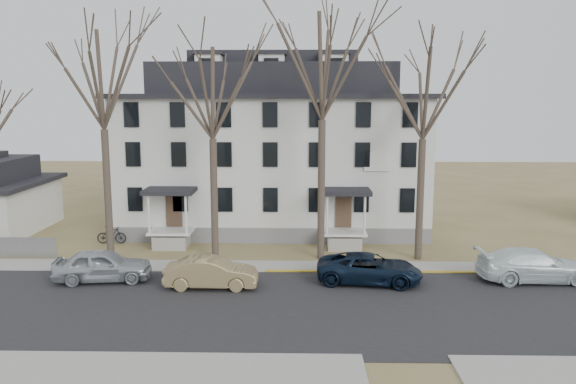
{
  "coord_description": "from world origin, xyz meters",
  "views": [
    {
      "loc": [
        -0.21,
        -21.04,
        8.91
      ],
      "look_at": [
        -0.84,
        9.0,
        3.94
      ],
      "focal_mm": 35.0,
      "sensor_mm": 36.0,
      "label": 1
    }
  ],
  "objects_px": {
    "car_tan": "(211,273)",
    "car_navy": "(369,269)",
    "tree_center": "(323,58)",
    "tree_mid_right": "(425,86)",
    "car_white": "(534,266)",
    "bicycle_right": "(112,236)",
    "bicycle_left": "(166,242)",
    "tree_mid_left": "(212,86)",
    "boarding_house": "(274,151)",
    "tree_far_left": "(101,73)",
    "car_silver": "(103,266)"
  },
  "relations": [
    {
      "from": "tree_center",
      "to": "bicycle_right",
      "type": "xyz_separation_m",
      "value": [
        -12.89,
        2.85,
        -10.54
      ]
    },
    {
      "from": "car_white",
      "to": "bicycle_right",
      "type": "bearing_deg",
      "value": 72.21
    },
    {
      "from": "car_tan",
      "to": "car_navy",
      "type": "height_order",
      "value": "car_tan"
    },
    {
      "from": "tree_mid_right",
      "to": "car_navy",
      "type": "relative_size",
      "value": 2.5
    },
    {
      "from": "car_tan",
      "to": "car_navy",
      "type": "xyz_separation_m",
      "value": [
        7.63,
        0.9,
        -0.02
      ]
    },
    {
      "from": "boarding_house",
      "to": "tree_mid_left",
      "type": "xyz_separation_m",
      "value": [
        -3.0,
        -8.15,
        4.22
      ]
    },
    {
      "from": "tree_mid_left",
      "to": "car_navy",
      "type": "relative_size",
      "value": 2.5
    },
    {
      "from": "car_tan",
      "to": "tree_far_left",
      "type": "bearing_deg",
      "value": 51.58
    },
    {
      "from": "tree_mid_right",
      "to": "bicycle_right",
      "type": "height_order",
      "value": "tree_mid_right"
    },
    {
      "from": "tree_far_left",
      "to": "car_navy",
      "type": "height_order",
      "value": "tree_far_left"
    },
    {
      "from": "tree_far_left",
      "to": "bicycle_right",
      "type": "bearing_deg",
      "value": 107.32
    },
    {
      "from": "car_silver",
      "to": "car_white",
      "type": "height_order",
      "value": "car_silver"
    },
    {
      "from": "tree_far_left",
      "to": "tree_mid_left",
      "type": "height_order",
      "value": "tree_far_left"
    },
    {
      "from": "tree_mid_right",
      "to": "car_navy",
      "type": "bearing_deg",
      "value": -127.19
    },
    {
      "from": "car_silver",
      "to": "car_navy",
      "type": "height_order",
      "value": "car_silver"
    },
    {
      "from": "boarding_house",
      "to": "tree_mid_right",
      "type": "relative_size",
      "value": 1.63
    },
    {
      "from": "boarding_house",
      "to": "tree_far_left",
      "type": "height_order",
      "value": "tree_far_left"
    },
    {
      "from": "car_tan",
      "to": "bicycle_left",
      "type": "xyz_separation_m",
      "value": [
        -3.87,
        7.11,
        -0.32
      ]
    },
    {
      "from": "tree_mid_left",
      "to": "tree_mid_right",
      "type": "relative_size",
      "value": 1.0
    },
    {
      "from": "car_navy",
      "to": "tree_far_left",
      "type": "bearing_deg",
      "value": 80.72
    },
    {
      "from": "tree_mid_left",
      "to": "tree_mid_right",
      "type": "bearing_deg",
      "value": 0.0
    },
    {
      "from": "tree_center",
      "to": "car_tan",
      "type": "relative_size",
      "value": 3.33
    },
    {
      "from": "tree_center",
      "to": "car_navy",
      "type": "bearing_deg",
      "value": -62.76
    },
    {
      "from": "tree_mid_right",
      "to": "bicycle_left",
      "type": "height_order",
      "value": "tree_mid_right"
    },
    {
      "from": "tree_mid_left",
      "to": "boarding_house",
      "type": "bearing_deg",
      "value": 69.8
    },
    {
      "from": "car_white",
      "to": "car_navy",
      "type": "bearing_deg",
      "value": 91.38
    },
    {
      "from": "car_white",
      "to": "bicycle_left",
      "type": "bearing_deg",
      "value": 71.96
    },
    {
      "from": "bicycle_left",
      "to": "bicycle_right",
      "type": "height_order",
      "value": "bicycle_right"
    },
    {
      "from": "boarding_house",
      "to": "bicycle_left",
      "type": "relative_size",
      "value": 13.57
    },
    {
      "from": "car_tan",
      "to": "bicycle_right",
      "type": "bearing_deg",
      "value": 42.77
    },
    {
      "from": "tree_mid_left",
      "to": "car_navy",
      "type": "height_order",
      "value": "tree_mid_left"
    },
    {
      "from": "boarding_house",
      "to": "tree_mid_left",
      "type": "relative_size",
      "value": 1.63
    },
    {
      "from": "boarding_house",
      "to": "car_navy",
      "type": "distance_m",
      "value": 14.31
    },
    {
      "from": "car_navy",
      "to": "bicycle_left",
      "type": "bearing_deg",
      "value": 69.22
    },
    {
      "from": "car_tan",
      "to": "tree_mid_right",
      "type": "bearing_deg",
      "value": -64.5
    },
    {
      "from": "car_tan",
      "to": "car_white",
      "type": "xyz_separation_m",
      "value": [
        15.78,
        1.32,
        0.07
      ]
    },
    {
      "from": "car_white",
      "to": "tree_center",
      "type": "bearing_deg",
      "value": 67.8
    },
    {
      "from": "tree_mid_left",
      "to": "car_tan",
      "type": "xyz_separation_m",
      "value": [
        0.59,
        -5.22,
        -8.88
      ]
    },
    {
      "from": "tree_mid_right",
      "to": "car_white",
      "type": "relative_size",
      "value": 2.32
    },
    {
      "from": "boarding_house",
      "to": "tree_mid_left",
      "type": "height_order",
      "value": "tree_mid_left"
    },
    {
      "from": "tree_far_left",
      "to": "car_tan",
      "type": "bearing_deg",
      "value": -38.36
    },
    {
      "from": "car_silver",
      "to": "bicycle_left",
      "type": "bearing_deg",
      "value": -21.79
    },
    {
      "from": "tree_mid_left",
      "to": "tree_mid_right",
      "type": "distance_m",
      "value": 11.5
    },
    {
      "from": "tree_mid_right",
      "to": "car_tan",
      "type": "relative_size",
      "value": 2.89
    },
    {
      "from": "tree_center",
      "to": "tree_far_left",
      "type": "bearing_deg",
      "value": 180.0
    },
    {
      "from": "boarding_house",
      "to": "car_silver",
      "type": "distance_m",
      "value": 15.5
    },
    {
      "from": "tree_center",
      "to": "tree_mid_right",
      "type": "distance_m",
      "value": 5.7
    },
    {
      "from": "tree_mid_left",
      "to": "car_navy",
      "type": "distance_m",
      "value": 12.86
    },
    {
      "from": "car_white",
      "to": "bicycle_left",
      "type": "relative_size",
      "value": 3.58
    },
    {
      "from": "car_tan",
      "to": "bicycle_right",
      "type": "relative_size",
      "value": 2.42
    }
  ]
}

